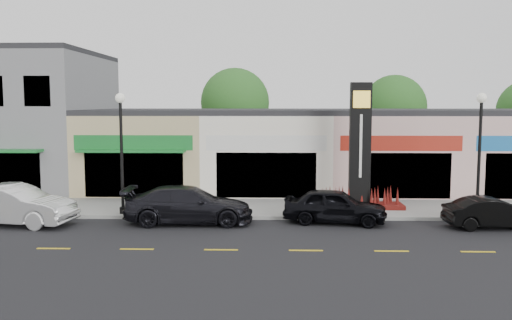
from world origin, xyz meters
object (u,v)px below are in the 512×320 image
(car_white_van, at_px, (13,205))
(car_dark_sedan, at_px, (189,205))
(pylon_sign, at_px, (360,164))
(lamp_west_near, at_px, (121,141))
(lamp_east_near, at_px, (480,142))
(car_black_sedan, at_px, (335,206))
(car_black_conv, at_px, (493,213))

(car_white_van, bearing_deg, car_dark_sedan, -76.96)
(pylon_sign, relative_size, car_white_van, 1.15)
(lamp_west_near, height_order, car_white_van, lamp_west_near)
(car_white_van, distance_m, car_dark_sedan, 7.43)
(lamp_east_near, relative_size, car_dark_sedan, 0.99)
(car_dark_sedan, bearing_deg, car_black_sedan, -89.74)
(pylon_sign, bearing_deg, car_black_sedan, -118.45)
(lamp_east_near, relative_size, car_white_van, 1.05)
(pylon_sign, distance_m, car_black_sedan, 3.45)
(pylon_sign, xyz_separation_m, car_dark_sedan, (-7.79, -2.93, -1.47))
(car_black_sedan, bearing_deg, car_black_conv, -87.51)
(lamp_east_near, bearing_deg, car_black_sedan, -171.04)
(lamp_east_near, xyz_separation_m, car_black_sedan, (-6.47, -1.02, -2.72))
(car_dark_sedan, relative_size, car_black_conv, 1.41)
(lamp_west_near, relative_size, pylon_sign, 0.91)
(car_black_sedan, relative_size, car_black_conv, 1.13)
(pylon_sign, relative_size, car_dark_sedan, 1.09)
(lamp_west_near, distance_m, lamp_east_near, 16.00)
(car_black_sedan, bearing_deg, pylon_sign, -18.72)
(lamp_west_near, distance_m, car_black_conv, 16.32)
(pylon_sign, height_order, car_black_conv, pylon_sign)
(car_black_conv, bearing_deg, car_white_van, 87.19)
(lamp_east_near, distance_m, car_black_conv, 3.38)
(pylon_sign, xyz_separation_m, car_black_sedan, (-1.47, -2.72, -1.52))
(pylon_sign, bearing_deg, car_black_conv, -35.46)
(lamp_west_near, height_order, car_black_sedan, lamp_west_near)
(lamp_west_near, xyz_separation_m, car_dark_sedan, (3.21, -1.23, -2.67))
(pylon_sign, bearing_deg, car_dark_sedan, -159.42)
(car_white_van, bearing_deg, pylon_sign, -68.38)
(lamp_west_near, bearing_deg, car_black_conv, -6.57)
(lamp_west_near, height_order, lamp_east_near, same)
(lamp_west_near, bearing_deg, lamp_east_near, 0.00)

